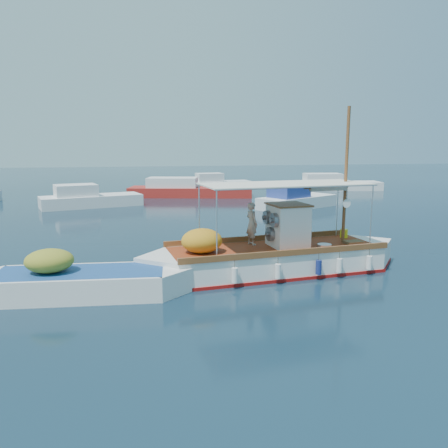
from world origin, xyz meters
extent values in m
plane|color=black|center=(0.00, 0.00, 0.00)|extent=(160.00, 160.00, 0.00)
cube|color=white|center=(0.68, 0.52, 0.33)|extent=(7.25, 3.01, 1.04)
cube|color=white|center=(-2.83, 0.19, 0.33)|extent=(2.34, 2.34, 1.04)
cube|color=white|center=(4.19, 0.86, 0.33)|extent=(2.34, 2.34, 1.04)
cube|color=maroon|center=(0.68, 0.52, 0.02)|extent=(7.35, 3.09, 0.17)
cube|color=maroon|center=(0.68, 0.52, 0.83)|extent=(7.23, 2.82, 0.06)
cube|color=brown|center=(0.57, 1.71, 0.94)|extent=(7.13, 0.77, 0.19)
cube|color=brown|center=(0.79, -0.66, 0.94)|extent=(7.13, 0.77, 0.19)
cube|color=white|center=(1.15, 0.57, 1.55)|extent=(1.24, 1.32, 1.41)
cube|color=brown|center=(1.15, 0.57, 2.29)|extent=(1.34, 1.43, 0.06)
cylinder|color=slate|center=(0.57, 0.21, 1.83)|extent=(0.25, 0.49, 0.47)
cylinder|color=slate|center=(0.51, 0.81, 1.83)|extent=(0.25, 0.49, 0.47)
cylinder|color=slate|center=(0.54, 0.51, 1.32)|extent=(0.25, 0.49, 0.47)
cylinder|color=brown|center=(3.30, 0.77, 3.20)|extent=(0.12, 0.12, 4.70)
cylinder|color=brown|center=(2.55, 0.70, 2.82)|extent=(1.69, 0.24, 0.08)
cylinder|color=silver|center=(-1.76, 1.33, 1.91)|extent=(0.05, 0.05, 2.12)
cylinder|color=silver|center=(-1.57, -0.73, 1.91)|extent=(0.05, 0.05, 2.12)
cylinder|color=silver|center=(3.58, 1.84, 1.91)|extent=(0.05, 0.05, 2.12)
cylinder|color=silver|center=(3.77, -0.22, 1.91)|extent=(0.05, 0.05, 2.12)
cube|color=beige|center=(1.01, 0.56, 2.98)|extent=(5.74, 2.77, 0.04)
ellipsoid|color=#C4861C|center=(-1.85, 0.28, 1.24)|extent=(1.42, 1.24, 0.79)
cube|color=yellow|center=(1.85, 1.16, 1.04)|extent=(0.25, 0.19, 0.38)
cylinder|color=yellow|center=(3.71, 1.48, 1.01)|extent=(0.31, 0.31, 0.32)
cube|color=brown|center=(3.52, 0.42, 0.90)|extent=(0.65, 0.48, 0.11)
cylinder|color=#B2B2B2|center=(2.32, 0.16, 0.90)|extent=(0.51, 0.51, 0.11)
cylinder|color=white|center=(2.83, -0.26, 2.38)|extent=(0.28, 0.05, 0.28)
cylinder|color=white|center=(-1.07, -0.96, 0.42)|extent=(0.21, 0.21, 0.45)
cylinder|color=navy|center=(1.74, -0.70, 0.42)|extent=(0.21, 0.21, 0.45)
cylinder|color=white|center=(3.61, -0.52, 0.42)|extent=(0.21, 0.21, 0.45)
imported|color=#AC9E8F|center=(0.02, 1.06, 1.59)|extent=(0.50, 0.62, 1.47)
cube|color=white|center=(-5.51, -0.60, 0.25)|extent=(4.83, 2.28, 0.91)
cube|color=white|center=(-3.18, -0.83, 0.25)|extent=(1.82, 1.82, 0.91)
cube|color=navy|center=(-5.51, -0.60, 0.69)|extent=(4.81, 2.07, 0.05)
ellipsoid|color=olive|center=(-6.32, -0.52, 1.05)|extent=(1.44, 1.22, 0.67)
cube|color=silver|center=(-6.71, 18.70, 0.30)|extent=(7.20, 4.16, 1.00)
cube|color=silver|center=(-7.70, 18.42, 1.20)|extent=(3.17, 2.70, 0.80)
cube|color=#A6221B|center=(0.99, 23.42, 0.30)|extent=(10.63, 5.17, 1.00)
cube|color=silver|center=(-0.50, 23.79, 1.20)|extent=(4.55, 3.29, 0.80)
cube|color=silver|center=(7.25, 15.06, 0.30)|extent=(6.34, 4.77, 1.00)
cube|color=navy|center=(6.46, 14.63, 1.20)|extent=(3.00, 2.78, 0.80)
cube|color=silver|center=(15.55, 26.07, 0.30)|extent=(8.91, 3.95, 1.00)
cube|color=silver|center=(14.27, 26.28, 1.20)|extent=(3.75, 2.73, 0.80)
cube|color=silver|center=(4.56, 29.11, 0.30)|extent=(6.46, 2.67, 1.00)
cube|color=silver|center=(3.63, 29.01, 1.20)|extent=(2.68, 1.96, 0.80)
camera|label=1|loc=(-4.03, -13.15, 4.22)|focal=35.00mm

